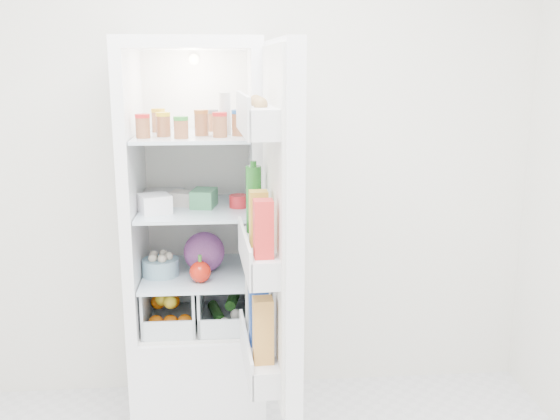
{
  "coord_description": "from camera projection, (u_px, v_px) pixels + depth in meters",
  "views": [
    {
      "loc": [
        -0.04,
        -1.59,
        1.69
      ],
      "look_at": [
        0.17,
        0.95,
        1.09
      ],
      "focal_mm": 40.0,
      "sensor_mm": 36.0,
      "label": 1
    }
  ],
  "objects": [
    {
      "name": "room_walls",
      "position": [
        245.0,
        104.0,
        1.57
      ],
      "size": [
        3.02,
        3.02,
        2.61
      ],
      "color": "silver",
      "rests_on": "ground"
    },
    {
      "name": "refrigerator",
      "position": [
        199.0,
        284.0,
        2.98
      ],
      "size": [
        0.6,
        0.6,
        1.8
      ],
      "color": "white",
      "rests_on": "ground"
    },
    {
      "name": "shelf_low",
      "position": [
        198.0,
        273.0,
        2.9
      ],
      "size": [
        0.49,
        0.53,
        0.01
      ],
      "primitive_type": "cube",
      "color": "silver",
      "rests_on": "refrigerator"
    },
    {
      "name": "shelf_mid",
      "position": [
        196.0,
        208.0,
        2.83
      ],
      "size": [
        0.49,
        0.53,
        0.02
      ],
      "primitive_type": "cube",
      "color": "silver",
      "rests_on": "refrigerator"
    },
    {
      "name": "shelf_top",
      "position": [
        193.0,
        136.0,
        2.75
      ],
      "size": [
        0.49,
        0.53,
        0.02
      ],
      "primitive_type": "cube",
      "color": "silver",
      "rests_on": "refrigerator"
    },
    {
      "name": "crisper_left",
      "position": [
        172.0,
        300.0,
        2.92
      ],
      "size": [
        0.23,
        0.46,
        0.22
      ],
      "primitive_type": null,
      "color": "silver",
      "rests_on": "refrigerator"
    },
    {
      "name": "crisper_right",
      "position": [
        225.0,
        299.0,
        2.94
      ],
      "size": [
        0.23,
        0.46,
        0.22
      ],
      "primitive_type": null,
      "color": "silver",
      "rests_on": "refrigerator"
    },
    {
      "name": "condiment_jars",
      "position": [
        190.0,
        126.0,
        2.68
      ],
      "size": [
        0.46,
        0.34,
        0.08
      ],
      "color": "#B21919",
      "rests_on": "shelf_top"
    },
    {
      "name": "squeeze_bottle",
      "position": [
        225.0,
        114.0,
        2.71
      ],
      "size": [
        0.06,
        0.06,
        0.18
      ],
      "primitive_type": "cylinder",
      "rotation": [
        0.0,
        0.0,
        -0.26
      ],
      "color": "silver",
      "rests_on": "shelf_top"
    },
    {
      "name": "tub_white",
      "position": [
        155.0,
        204.0,
        2.71
      ],
      "size": [
        0.16,
        0.16,
        0.08
      ],
      "primitive_type": "cube",
      "rotation": [
        0.0,
        0.0,
        0.38
      ],
      "color": "white",
      "rests_on": "shelf_mid"
    },
    {
      "name": "tub_cream",
      "position": [
        183.0,
        198.0,
        2.86
      ],
      "size": [
        0.13,
        0.13,
        0.06
      ],
      "primitive_type": "cube",
      "rotation": [
        0.0,
        0.0,
        -0.28
      ],
      "color": "beige",
      "rests_on": "shelf_mid"
    },
    {
      "name": "tin_red",
      "position": [
        239.0,
        201.0,
        2.81
      ],
      "size": [
        0.1,
        0.1,
        0.06
      ],
      "primitive_type": "cylinder",
      "rotation": [
        0.0,
        0.0,
        0.15
      ],
      "color": "red",
      "rests_on": "shelf_mid"
    },
    {
      "name": "foil_tray",
      "position": [
        164.0,
        195.0,
        2.98
      ],
      "size": [
        0.19,
        0.15,
        0.04
      ],
      "primitive_type": "cube",
      "rotation": [
        0.0,
        0.0,
        -0.07
      ],
      "color": "#BBBCC0",
      "rests_on": "shelf_mid"
    },
    {
      "name": "tub_green",
      "position": [
        204.0,
        198.0,
        2.82
      ],
      "size": [
        0.12,
        0.16,
        0.08
      ],
      "primitive_type": "cube",
      "rotation": [
        0.0,
        0.0,
        -0.2
      ],
      "color": "#3E8957",
      "rests_on": "shelf_mid"
    },
    {
      "name": "red_cabbage",
      "position": [
        204.0,
        252.0,
        2.88
      ],
      "size": [
        0.19,
        0.19,
        0.19
      ],
      "primitive_type": "sphere",
      "color": "#4E1C53",
      "rests_on": "shelf_low"
    },
    {
      "name": "bell_pepper",
      "position": [
        200.0,
        272.0,
        2.75
      ],
      "size": [
        0.1,
        0.1,
        0.1
      ],
      "primitive_type": "sphere",
      "color": "red",
      "rests_on": "shelf_low"
    },
    {
      "name": "mushroom_bowl",
      "position": [
        161.0,
        267.0,
        2.84
      ],
      "size": [
        0.21,
        0.21,
        0.08
      ],
      "primitive_type": "cylinder",
      "rotation": [
        0.0,
        0.0,
        -0.34
      ],
      "color": "#81AEC1",
      "rests_on": "shelf_low"
    },
    {
      "name": "citrus_pile",
      "position": [
        169.0,
        309.0,
        2.86
      ],
      "size": [
        0.2,
        0.24,
        0.16
      ],
      "color": "orange",
      "rests_on": "refrigerator"
    },
    {
      "name": "veg_pile",
      "position": [
        226.0,
        308.0,
        2.95
      ],
      "size": [
        0.16,
        0.3,
        0.1
      ],
      "color": "#1E501A",
      "rests_on": "refrigerator"
    },
    {
      "name": "fridge_door",
      "position": [
        275.0,
        231.0,
        2.29
      ],
      "size": [
        0.2,
        0.6,
        1.3
      ],
      "rotation": [
        0.0,
        0.0,
        1.63
      ],
      "color": "white",
      "rests_on": "refrigerator"
    }
  ]
}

